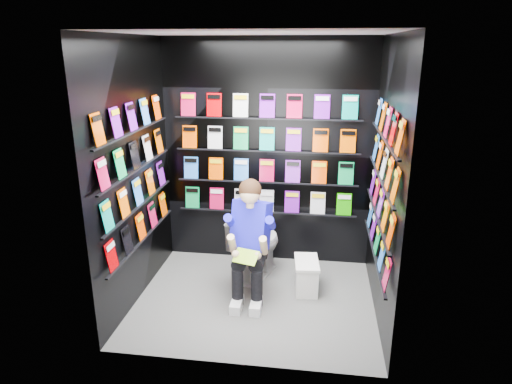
# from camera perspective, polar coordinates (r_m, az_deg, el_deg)

# --- Properties ---
(floor) EXTENTS (2.40, 2.40, 0.00)m
(floor) POSITION_cam_1_polar(r_m,az_deg,el_deg) (4.82, -0.12, -13.34)
(floor) COLOR #575755
(floor) RESTS_ON ground
(ceiling) EXTENTS (2.40, 2.40, 0.00)m
(ceiling) POSITION_cam_1_polar(r_m,az_deg,el_deg) (4.12, -0.15, 19.30)
(ceiling) COLOR white
(ceiling) RESTS_ON floor
(wall_back) EXTENTS (2.40, 0.04, 2.60)m
(wall_back) POSITION_cam_1_polar(r_m,az_deg,el_deg) (5.25, 1.41, 4.69)
(wall_back) COLOR black
(wall_back) RESTS_ON floor
(wall_front) EXTENTS (2.40, 0.04, 2.60)m
(wall_front) POSITION_cam_1_polar(r_m,az_deg,el_deg) (3.36, -2.55, -3.07)
(wall_front) COLOR black
(wall_front) RESTS_ON floor
(wall_left) EXTENTS (0.04, 2.00, 2.60)m
(wall_left) POSITION_cam_1_polar(r_m,az_deg,el_deg) (4.61, -15.08, 2.19)
(wall_left) COLOR black
(wall_left) RESTS_ON floor
(wall_right) EXTENTS (0.04, 2.00, 2.60)m
(wall_right) POSITION_cam_1_polar(r_m,az_deg,el_deg) (4.30, 15.92, 0.98)
(wall_right) COLOR black
(wall_right) RESTS_ON floor
(comics_back) EXTENTS (2.10, 0.06, 1.37)m
(comics_back) POSITION_cam_1_polar(r_m,az_deg,el_deg) (5.22, 1.37, 4.67)
(comics_back) COLOR #F85F00
(comics_back) RESTS_ON wall_back
(comics_left) EXTENTS (0.06, 1.70, 1.37)m
(comics_left) POSITION_cam_1_polar(r_m,az_deg,el_deg) (4.60, -14.74, 2.24)
(comics_left) COLOR #F85F00
(comics_left) RESTS_ON wall_left
(comics_right) EXTENTS (0.06, 1.70, 1.37)m
(comics_right) POSITION_cam_1_polar(r_m,az_deg,el_deg) (4.29, 15.53, 1.07)
(comics_right) COLOR #F85F00
(comics_right) RESTS_ON wall_right
(toilet) EXTENTS (0.62, 0.84, 0.73)m
(toilet) POSITION_cam_1_polar(r_m,az_deg,el_deg) (5.13, 0.07, -6.68)
(toilet) COLOR white
(toilet) RESTS_ON floor
(longbox) EXTENTS (0.26, 0.43, 0.31)m
(longbox) POSITION_cam_1_polar(r_m,az_deg,el_deg) (4.96, 6.29, -10.47)
(longbox) COLOR white
(longbox) RESTS_ON floor
(longbox_lid) EXTENTS (0.29, 0.45, 0.03)m
(longbox_lid) POSITION_cam_1_polar(r_m,az_deg,el_deg) (4.88, 6.36, -8.73)
(longbox_lid) COLOR white
(longbox_lid) RESTS_ON longbox
(reader) EXTENTS (0.69, 0.85, 1.35)m
(reader) POSITION_cam_1_polar(r_m,az_deg,el_deg) (4.63, -0.58, -4.21)
(reader) COLOR #110CC4
(reader) RESTS_ON toilet
(held_comic) EXTENTS (0.26, 0.20, 0.10)m
(held_comic) POSITION_cam_1_polar(r_m,az_deg,el_deg) (4.38, -1.26, -8.08)
(held_comic) COLOR green
(held_comic) RESTS_ON reader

